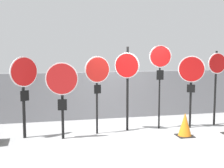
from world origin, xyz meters
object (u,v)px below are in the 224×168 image
at_px(stop_sign_0, 24,81).
at_px(stop_sign_4, 160,65).
at_px(stop_sign_2, 97,76).
at_px(stop_sign_3, 127,73).
at_px(stop_sign_6, 217,72).
at_px(stop_sign_1, 62,85).
at_px(traffic_cone_0, 185,125).
at_px(stop_sign_5, 191,76).

distance_m(stop_sign_0, stop_sign_4, 3.98).
relative_size(stop_sign_2, stop_sign_3, 0.89).
relative_size(stop_sign_0, stop_sign_6, 0.94).
height_order(stop_sign_1, traffic_cone_0, stop_sign_1).
distance_m(stop_sign_2, stop_sign_3, 0.95).
distance_m(stop_sign_0, stop_sign_5, 4.92).
bearing_deg(traffic_cone_0, stop_sign_6, 32.24).
relative_size(stop_sign_3, stop_sign_6, 1.05).
height_order(stop_sign_1, stop_sign_2, stop_sign_2).
bearing_deg(stop_sign_0, stop_sign_6, -30.92).
distance_m(stop_sign_3, traffic_cone_0, 2.22).
relative_size(stop_sign_1, stop_sign_3, 0.83).
relative_size(stop_sign_3, stop_sign_5, 1.12).
height_order(stop_sign_0, stop_sign_6, stop_sign_6).
relative_size(stop_sign_0, stop_sign_4, 0.88).
xyz_separation_m(stop_sign_1, traffic_cone_0, (3.37, -0.48, -1.15)).
xyz_separation_m(stop_sign_2, stop_sign_4, (1.95, 0.14, 0.30)).
distance_m(stop_sign_5, traffic_cone_0, 1.62).
relative_size(stop_sign_3, stop_sign_4, 0.98).
bearing_deg(stop_sign_1, stop_sign_5, 13.46).
bearing_deg(traffic_cone_0, stop_sign_2, 161.94).
relative_size(stop_sign_4, stop_sign_5, 1.14).
relative_size(stop_sign_4, traffic_cone_0, 3.85).
xyz_separation_m(stop_sign_0, stop_sign_6, (5.89, 0.15, 0.14)).
height_order(stop_sign_0, stop_sign_4, stop_sign_4).
bearing_deg(stop_sign_1, stop_sign_0, 170.50).
height_order(stop_sign_2, stop_sign_4, stop_sign_4).
distance_m(stop_sign_1, traffic_cone_0, 3.59).
bearing_deg(stop_sign_6, stop_sign_4, 177.53).
distance_m(stop_sign_4, stop_sign_6, 1.95).
bearing_deg(stop_sign_4, stop_sign_3, -173.34).
distance_m(stop_sign_1, stop_sign_2, 1.07).
distance_m(stop_sign_2, stop_sign_4, 1.97).
relative_size(stop_sign_1, stop_sign_5, 0.94).
bearing_deg(stop_sign_4, stop_sign_5, 2.19).
bearing_deg(stop_sign_0, stop_sign_1, -50.85).
bearing_deg(traffic_cone_0, stop_sign_1, 171.91).
xyz_separation_m(stop_sign_4, stop_sign_6, (1.93, 0.05, -0.26)).
xyz_separation_m(stop_sign_0, stop_sign_3, (2.94, 0.15, 0.15)).
bearing_deg(stop_sign_5, stop_sign_6, 35.10).
xyz_separation_m(stop_sign_5, stop_sign_6, (0.97, 0.17, 0.08)).
bearing_deg(stop_sign_1, stop_sign_3, 22.82).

